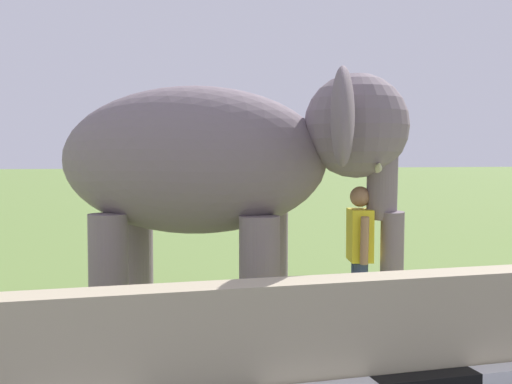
{
  "coord_description": "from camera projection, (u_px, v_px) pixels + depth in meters",
  "views": [
    {
      "loc": [
        1.08,
        -0.68,
        1.98
      ],
      "look_at": [
        2.9,
        5.88,
        1.6
      ],
      "focal_mm": 43.97,
      "sensor_mm": 36.0,
      "label": 1
    }
  ],
  "objects": [
    {
      "name": "elephant",
      "position": [
        223.0,
        164.0,
        7.17
      ],
      "size": [
        4.03,
        3.22,
        2.91
      ],
      "color": "slate",
      "rests_on": "ground_plane"
    },
    {
      "name": "person_handler",
      "position": [
        360.0,
        251.0,
        7.01
      ],
      "size": [
        0.33,
        0.65,
        1.66
      ],
      "color": "navy",
      "rests_on": "ground_plane"
    },
    {
      "name": "barrier_parapet",
      "position": [
        209.0,
        350.0,
        4.82
      ],
      "size": [
        28.0,
        0.36,
        1.0
      ],
      "primitive_type": "cube",
      "color": "tan",
      "rests_on": "ground_plane"
    }
  ]
}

